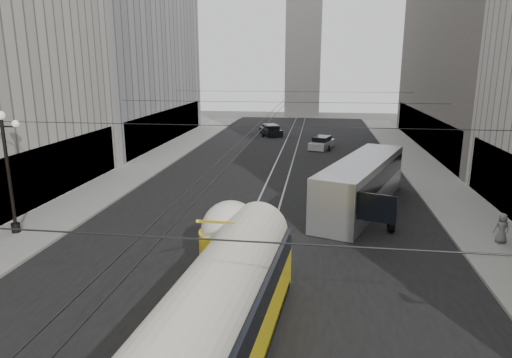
% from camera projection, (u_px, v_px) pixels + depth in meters
% --- Properties ---
extents(road, '(20.00, 85.00, 0.02)m').
position_uv_depth(road, '(279.00, 178.00, 36.36)').
color(road, black).
rests_on(road, ground).
extents(sidewalk_left, '(4.00, 72.00, 0.15)m').
position_uv_depth(sidewalk_left, '(150.00, 163.00, 41.30)').
color(sidewalk_left, gray).
rests_on(sidewalk_left, ground).
extents(sidewalk_right, '(4.00, 72.00, 0.15)m').
position_uv_depth(sidewalk_right, '(425.00, 171.00, 38.11)').
color(sidewalk_right, gray).
rests_on(sidewalk_right, ground).
extents(rail_left, '(0.12, 85.00, 0.04)m').
position_uv_depth(rail_left, '(269.00, 177.00, 36.46)').
color(rail_left, gray).
rests_on(rail_left, ground).
extents(rail_right, '(0.12, 85.00, 0.04)m').
position_uv_depth(rail_right, '(288.00, 178.00, 36.26)').
color(rail_right, gray).
rests_on(rail_right, ground).
extents(building_left_far, '(12.60, 28.60, 28.60)m').
position_uv_depth(building_left_far, '(113.00, 13.00, 50.43)').
color(building_left_far, '#999999').
rests_on(building_left_far, ground).
extents(distant_tower, '(6.00, 6.00, 31.36)m').
position_uv_depth(distant_tower, '(304.00, 28.00, 78.36)').
color(distant_tower, '#B2AFA8').
rests_on(distant_tower, ground).
extents(lamppost_left_mid, '(1.86, 0.44, 6.37)m').
position_uv_depth(lamppost_left_mid, '(7.00, 166.00, 23.20)').
color(lamppost_left_mid, black).
rests_on(lamppost_left_mid, sidewalk_left).
extents(catenary, '(25.00, 72.00, 0.23)m').
position_uv_depth(catenary, '(280.00, 104.00, 33.95)').
color(catenary, black).
rests_on(catenary, ground).
extents(streetcar, '(3.73, 16.17, 3.55)m').
position_uv_depth(streetcar, '(203.00, 343.00, 11.80)').
color(streetcar, yellow).
rests_on(streetcar, ground).
extents(city_bus, '(6.49, 12.63, 3.09)m').
position_uv_depth(city_bus, '(362.00, 182.00, 28.22)').
color(city_bus, '#9FA1A4').
rests_on(city_bus, ground).
extents(sedan_white_far, '(2.87, 4.52, 1.33)m').
position_uv_depth(sedan_white_far, '(322.00, 143.00, 48.79)').
color(sedan_white_far, silver).
rests_on(sedan_white_far, ground).
extents(sedan_dark_far, '(3.39, 4.70, 1.37)m').
position_uv_depth(sedan_dark_far, '(271.00, 130.00, 58.01)').
color(sedan_dark_far, black).
rests_on(sedan_dark_far, ground).
extents(pedestrian_sidewalk_right, '(0.80, 0.55, 1.52)m').
position_uv_depth(pedestrian_sidewalk_right, '(502.00, 228.00, 22.48)').
color(pedestrian_sidewalk_right, slate).
rests_on(pedestrian_sidewalk_right, sidewalk_right).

